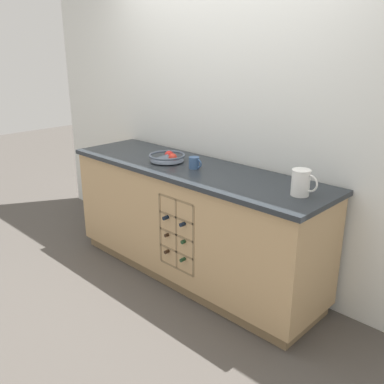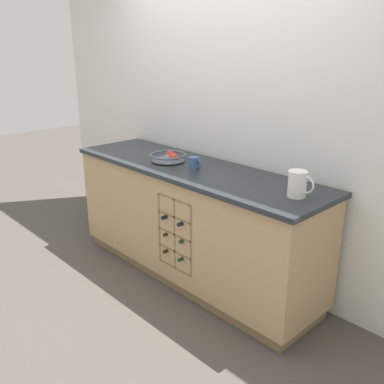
% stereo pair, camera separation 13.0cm
% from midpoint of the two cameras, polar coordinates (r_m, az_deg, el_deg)
% --- Properties ---
extents(ground_plane, '(14.00, 14.00, 0.00)m').
position_cam_midpoint_polar(ground_plane, '(3.67, 1.03, -10.87)').
color(ground_plane, '#4C4742').
extents(back_wall, '(4.65, 0.06, 2.55)m').
position_cam_midpoint_polar(back_wall, '(3.50, 5.62, 9.81)').
color(back_wall, silver).
rests_on(back_wall, ground_plane).
extents(kitchen_island, '(2.29, 0.68, 0.94)m').
position_cam_midpoint_polar(kitchen_island, '(3.46, 1.07, -4.04)').
color(kitchen_island, olive).
rests_on(kitchen_island, ground_plane).
extents(fruit_bowl, '(0.29, 0.29, 0.08)m').
position_cam_midpoint_polar(fruit_bowl, '(3.45, -2.10, 4.73)').
color(fruit_bowl, '#4C5666').
rests_on(fruit_bowl, kitchen_island).
extents(white_pitcher, '(0.18, 0.12, 0.17)m').
position_cam_midpoint_polar(white_pitcher, '(2.72, 15.32, 1.14)').
color(white_pitcher, white).
rests_on(white_pitcher, kitchen_island).
extents(ceramic_mug, '(0.12, 0.08, 0.09)m').
position_cam_midpoint_polar(ceramic_mug, '(3.25, 1.45, 3.91)').
color(ceramic_mug, '#385684').
rests_on(ceramic_mug, kitchen_island).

